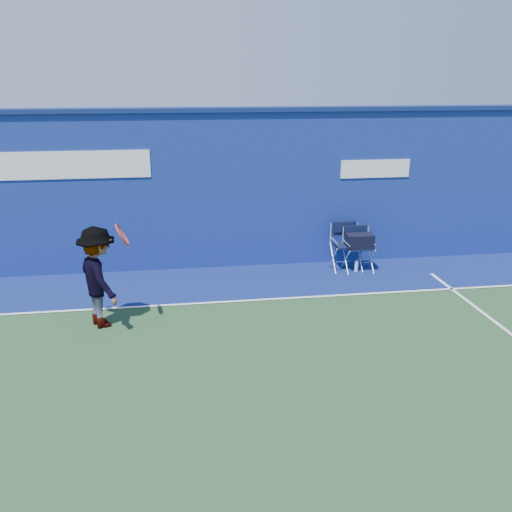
{
  "coord_description": "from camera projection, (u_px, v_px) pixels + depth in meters",
  "views": [
    {
      "loc": [
        -0.26,
        -5.21,
        3.6
      ],
      "look_at": [
        0.88,
        2.6,
        1.0
      ],
      "focal_mm": 38.0,
      "sensor_mm": 36.0,
      "label": 1
    }
  ],
  "objects": [
    {
      "name": "ground",
      "position": [
        212.0,
        416.0,
        6.05
      ],
      "size": [
        80.0,
        80.0,
        0.0
      ],
      "primitive_type": "plane",
      "color": "#254525",
      "rests_on": "ground"
    },
    {
      "name": "stadium_wall",
      "position": [
        192.0,
        189.0,
        10.46
      ],
      "size": [
        24.0,
        0.5,
        3.08
      ],
      "color": "navy",
      "rests_on": "ground"
    },
    {
      "name": "out_of_bounds_strip",
      "position": [
        197.0,
        284.0,
        9.91
      ],
      "size": [
        24.0,
        1.8,
        0.01
      ],
      "primitive_type": "cube",
      "color": "navy",
      "rests_on": "ground"
    },
    {
      "name": "court_lines",
      "position": [
        209.0,
        386.0,
        6.61
      ],
      "size": [
        24.0,
        12.0,
        0.01
      ],
      "color": "white",
      "rests_on": "out_of_bounds_strip"
    },
    {
      "name": "directors_chair_left",
      "position": [
        346.0,
        254.0,
        10.64
      ],
      "size": [
        0.54,
        0.5,
        0.91
      ],
      "color": "silver",
      "rests_on": "ground"
    },
    {
      "name": "directors_chair_right",
      "position": [
        358.0,
        253.0,
        10.54
      ],
      "size": [
        0.51,
        0.46,
        0.85
      ],
      "color": "silver",
      "rests_on": "ground"
    },
    {
      "name": "water_bottle",
      "position": [
        356.0,
        266.0,
        10.54
      ],
      "size": [
        0.07,
        0.07,
        0.22
      ],
      "primitive_type": "cylinder",
      "color": "silver",
      "rests_on": "ground"
    },
    {
      "name": "tennis_player",
      "position": [
        99.0,
        277.0,
        8.06
      ],
      "size": [
        1.0,
        1.15,
        1.62
      ],
      "color": "#EA4738",
      "rests_on": "ground"
    }
  ]
}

